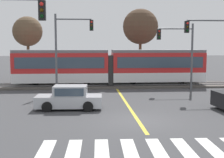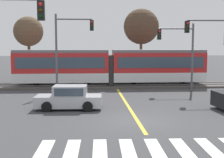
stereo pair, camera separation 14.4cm
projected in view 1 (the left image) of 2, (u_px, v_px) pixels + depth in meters
The scene contains 19 objects.
ground_plane at pixel (138, 121), 16.90m from camera, with size 200.00×200.00×0.00m, color #3D3D3F.
track_bed at pixel (115, 85), 30.84m from camera, with size 120.00×4.00×0.18m, color #4C4742.
rail_near at pixel (116, 85), 30.11m from camera, with size 120.00×0.08×0.10m, color #939399.
rail_far at pixel (115, 83), 31.53m from camera, with size 120.00×0.08×0.10m, color #939399.
light_rail_tram at pixel (110, 66), 30.57m from camera, with size 18.50×2.64×3.43m.
crosswalk_stripe_0 at pixel (45, 151), 12.10m from camera, with size 0.56×2.80×0.01m, color silver.
crosswalk_stripe_1 at pixel (74, 151), 12.15m from camera, with size 0.56×2.80×0.01m, color silver.
crosswalk_stripe_2 at pixel (102, 150), 12.20m from camera, with size 0.56×2.80×0.01m, color silver.
crosswalk_stripe_3 at pixel (130, 150), 12.25m from camera, with size 0.56×2.80×0.01m, color silver.
crosswalk_stripe_4 at pixel (157, 149), 12.30m from camera, with size 0.56×2.80×0.01m, color silver.
crosswalk_stripe_5 at pixel (185, 149), 12.35m from camera, with size 0.56×2.80×0.01m, color silver.
crosswalk_stripe_6 at pixel (212, 149), 12.40m from camera, with size 0.56×2.80×0.01m, color silver.
lane_centre_line at pixel (127, 104), 21.57m from camera, with size 0.20×14.72×0.01m, color gold.
sedan_crossing at pixel (69, 98), 19.96m from camera, with size 4.28×2.07×1.52m.
traffic_light_far_right at pixel (180, 47), 27.31m from camera, with size 3.25×0.38×5.95m.
traffic_light_mid_right at pixel (219, 43), 24.11m from camera, with size 4.25×0.38×6.47m.
traffic_light_far_left at pixel (68, 42), 26.25m from camera, with size 3.25×0.38×6.67m.
bare_tree_west at pixel (28, 32), 35.34m from camera, with size 3.37×3.37×7.30m.
bare_tree_east at pixel (140, 27), 36.30m from camera, with size 4.11×4.11×8.26m.
Camera 1 is at (-2.73, -16.39, 4.12)m, focal length 50.00 mm.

